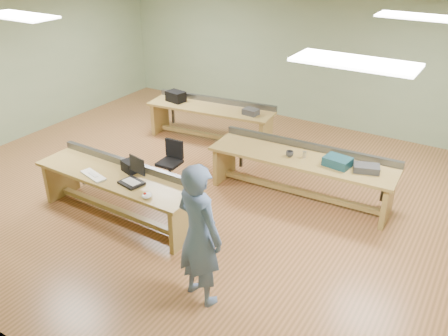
% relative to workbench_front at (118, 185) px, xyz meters
% --- Properties ---
extents(floor, '(10.00, 10.00, 0.00)m').
position_rel_workbench_front_xyz_m(floor, '(0.96, 1.44, -0.56)').
color(floor, '#A0653D').
rests_on(floor, ground).
extents(ceiling, '(10.00, 10.00, 0.00)m').
position_rel_workbench_front_xyz_m(ceiling, '(0.96, 1.44, 2.44)').
color(ceiling, silver).
rests_on(ceiling, wall_back).
extents(wall_back, '(10.00, 0.04, 3.00)m').
position_rel_workbench_front_xyz_m(wall_back, '(0.96, 5.44, 0.94)').
color(wall_back, gray).
rests_on(wall_back, floor).
extents(wall_left, '(0.04, 8.00, 3.00)m').
position_rel_workbench_front_xyz_m(wall_left, '(-4.04, 1.44, 0.94)').
color(wall_left, gray).
rests_on(wall_left, floor).
extents(fluor_panels, '(6.20, 3.50, 0.03)m').
position_rel_workbench_front_xyz_m(fluor_panels, '(0.96, 1.44, 2.41)').
color(fluor_panels, white).
rests_on(fluor_panels, ceiling).
extents(workbench_front, '(2.82, 0.79, 0.86)m').
position_rel_workbench_front_xyz_m(workbench_front, '(0.00, 0.00, 0.00)').
color(workbench_front, '#9E8042').
rests_on(workbench_front, floor).
extents(workbench_mid, '(3.14, 0.99, 0.86)m').
position_rel_workbench_front_xyz_m(workbench_mid, '(2.17, 2.09, 0.01)').
color(workbench_mid, '#9E8042').
rests_on(workbench_mid, floor).
extents(workbench_back, '(2.78, 1.06, 0.86)m').
position_rel_workbench_front_xyz_m(workbench_back, '(-0.44, 3.31, -0.00)').
color(workbench_back, '#9E8042').
rests_on(workbench_back, floor).
extents(person, '(0.76, 0.60, 1.85)m').
position_rel_workbench_front_xyz_m(person, '(2.12, -0.86, 0.37)').
color(person, slate).
rests_on(person, floor).
extents(laptop_base, '(0.38, 0.33, 0.04)m').
position_rel_workbench_front_xyz_m(laptop_base, '(0.39, -0.11, 0.21)').
color(laptop_base, black).
rests_on(laptop_base, workbench_front).
extents(laptop_screen, '(0.33, 0.08, 0.26)m').
position_rel_workbench_front_xyz_m(laptop_screen, '(0.42, 0.02, 0.46)').
color(laptop_screen, black).
rests_on(laptop_screen, laptop_base).
extents(keyboard, '(0.52, 0.29, 0.03)m').
position_rel_workbench_front_xyz_m(keyboard, '(-0.26, -0.24, 0.21)').
color(keyboard, white).
rests_on(keyboard, workbench_front).
extents(trackball_mouse, '(0.14, 0.16, 0.07)m').
position_rel_workbench_front_xyz_m(trackball_mouse, '(0.84, -0.29, 0.23)').
color(trackball_mouse, white).
rests_on(trackball_mouse, workbench_front).
extents(camera_bag, '(0.30, 0.24, 0.18)m').
position_rel_workbench_front_xyz_m(camera_bag, '(0.11, 0.18, 0.28)').
color(camera_bag, black).
rests_on(camera_bag, workbench_front).
extents(task_chair, '(0.45, 0.45, 0.79)m').
position_rel_workbench_front_xyz_m(task_chair, '(0.01, 1.30, -0.26)').
color(task_chair, black).
rests_on(task_chair, floor).
extents(parts_bin_teal, '(0.45, 0.36, 0.14)m').
position_rel_workbench_front_xyz_m(parts_bin_teal, '(2.77, 2.06, 0.27)').
color(parts_bin_teal, '#163D48').
rests_on(parts_bin_teal, workbench_mid).
extents(parts_bin_grey, '(0.45, 0.36, 0.11)m').
position_rel_workbench_front_xyz_m(parts_bin_grey, '(3.22, 2.11, 0.25)').
color(parts_bin_grey, '#323234').
rests_on(parts_bin_grey, workbench_mid).
extents(mug, '(0.14, 0.14, 0.10)m').
position_rel_workbench_front_xyz_m(mug, '(1.99, 1.96, 0.24)').
color(mug, '#323234').
rests_on(mug, workbench_mid).
extents(drinks_can, '(0.08, 0.08, 0.11)m').
position_rel_workbench_front_xyz_m(drinks_can, '(2.21, 2.05, 0.25)').
color(drinks_can, '#B7B8BC').
rests_on(drinks_can, workbench_mid).
extents(storage_box_back, '(0.43, 0.33, 0.22)m').
position_rel_workbench_front_xyz_m(storage_box_back, '(-1.26, 3.20, 0.31)').
color(storage_box_back, black).
rests_on(storage_box_back, workbench_back).
extents(tray_back, '(0.32, 0.24, 0.12)m').
position_rel_workbench_front_xyz_m(tray_back, '(0.50, 3.34, 0.26)').
color(tray_back, '#323234').
rests_on(tray_back, workbench_back).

